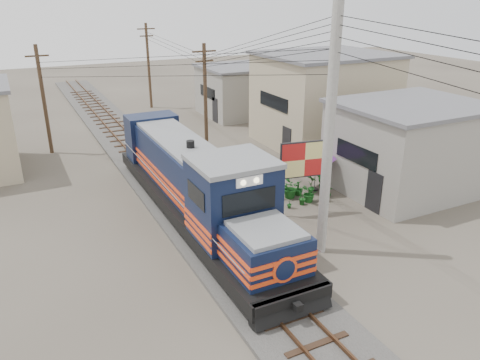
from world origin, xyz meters
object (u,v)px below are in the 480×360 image
billboard (304,161)px  market_umbrella (316,153)px  locomotive (197,185)px  vendor (290,161)px

billboard → market_umbrella: (2.25, 2.17, -0.59)m
market_umbrella → locomotive: bearing=-175.2°
billboard → vendor: billboard is taller
billboard → vendor: 5.48m
billboard → vendor: bearing=75.4°
billboard → market_umbrella: bearing=55.0°
locomotive → billboard: bearing=-18.6°
vendor → locomotive: bearing=8.1°
market_umbrella → vendor: (-0.01, 2.50, -1.22)m
locomotive → market_umbrella: size_ratio=6.88×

